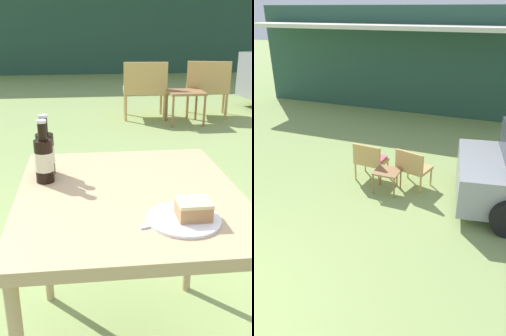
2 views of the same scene
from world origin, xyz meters
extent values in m
cube|color=#284C3D|center=(0.44, 11.20, 1.65)|extent=(11.77, 4.17, 3.29)
cube|color=silver|center=(0.44, 8.52, 2.70)|extent=(11.18, 1.20, 0.12)
cylinder|color=black|center=(3.13, 5.13, 0.31)|extent=(0.65, 0.30, 0.62)
cylinder|color=tan|center=(1.00, 4.44, 0.18)|extent=(0.04, 0.04, 0.36)
cylinder|color=tan|center=(0.47, 4.48, 0.18)|extent=(0.04, 0.04, 0.36)
cylinder|color=tan|center=(0.97, 4.02, 0.18)|extent=(0.04, 0.04, 0.36)
cylinder|color=tan|center=(0.44, 4.07, 0.18)|extent=(0.04, 0.04, 0.36)
cube|color=tan|center=(0.72, 4.25, 0.39)|extent=(0.63, 0.52, 0.06)
cube|color=tan|center=(0.70, 4.04, 0.61)|extent=(0.59, 0.10, 0.37)
cube|color=#CC5670|center=(0.72, 4.25, 0.45)|extent=(0.56, 0.44, 0.05)
cylinder|color=tan|center=(1.94, 4.39, 0.18)|extent=(0.04, 0.04, 0.36)
cylinder|color=tan|center=(1.42, 4.52, 0.18)|extent=(0.04, 0.04, 0.36)
cylinder|color=tan|center=(1.83, 3.98, 0.18)|extent=(0.04, 0.04, 0.36)
cylinder|color=tan|center=(1.32, 4.12, 0.18)|extent=(0.04, 0.04, 0.36)
cube|color=tan|center=(1.63, 4.25, 0.39)|extent=(0.69, 0.61, 0.06)
cube|color=tan|center=(1.58, 4.05, 0.61)|extent=(0.58, 0.20, 0.37)
cube|color=#996B42|center=(1.21, 3.84, 0.42)|extent=(0.47, 0.44, 0.03)
cylinder|color=#996B42|center=(1.00, 3.65, 0.20)|extent=(0.03, 0.03, 0.41)
cylinder|color=#996B42|center=(1.42, 3.65, 0.20)|extent=(0.03, 0.03, 0.41)
cylinder|color=#996B42|center=(1.00, 4.04, 0.20)|extent=(0.03, 0.03, 0.41)
cylinder|color=#996B42|center=(1.42, 4.04, 0.20)|extent=(0.03, 0.03, 0.41)
camera|label=1|loc=(-0.15, -1.25, 1.32)|focal=42.00mm
camera|label=2|loc=(3.11, -1.35, 3.21)|focal=35.00mm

